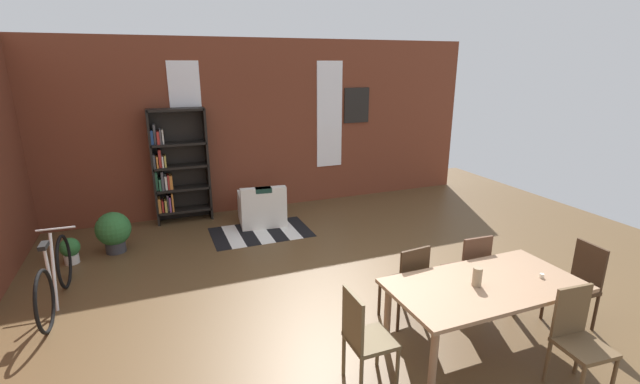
{
  "coord_description": "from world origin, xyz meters",
  "views": [
    {
      "loc": [
        -2.08,
        -3.75,
        2.84
      ],
      "look_at": [
        0.1,
        1.73,
        1.07
      ],
      "focal_mm": 24.3,
      "sensor_mm": 36.0,
      "label": 1
    }
  ],
  "objects_px": {
    "bookshelf_tall": "(176,167)",
    "potted_plant_corner": "(70,250)",
    "dining_chair_far_right": "(469,269)",
    "potted_plant_by_shelf": "(113,231)",
    "dining_chair_near_right": "(578,337)",
    "dining_table": "(484,291)",
    "dining_chair_head_left": "(364,336)",
    "vase_on_table": "(477,277)",
    "armchair_white": "(262,209)",
    "bicycle_second": "(55,278)",
    "dining_chair_head_right": "(578,282)",
    "dining_chair_far_left": "(407,281)"
  },
  "relations": [
    {
      "from": "vase_on_table",
      "to": "dining_chair_far_right",
      "type": "height_order",
      "value": "vase_on_table"
    },
    {
      "from": "armchair_white",
      "to": "bicycle_second",
      "type": "xyz_separation_m",
      "value": [
        -3.01,
        -1.83,
        0.08
      ]
    },
    {
      "from": "potted_plant_corner",
      "to": "armchair_white",
      "type": "bearing_deg",
      "value": 11.07
    },
    {
      "from": "dining_table",
      "to": "bookshelf_tall",
      "type": "relative_size",
      "value": 0.92
    },
    {
      "from": "bicycle_second",
      "to": "vase_on_table",
      "type": "bearing_deg",
      "value": -32.72
    },
    {
      "from": "bookshelf_tall",
      "to": "potted_plant_corner",
      "type": "xyz_separation_m",
      "value": [
        -1.65,
        -1.29,
        -0.8
      ]
    },
    {
      "from": "dining_chair_head_left",
      "to": "dining_chair_far_right",
      "type": "distance_m",
      "value": 1.89
    },
    {
      "from": "dining_chair_head_left",
      "to": "potted_plant_corner",
      "type": "relative_size",
      "value": 2.41
    },
    {
      "from": "dining_chair_far_left",
      "to": "armchair_white",
      "type": "xyz_separation_m",
      "value": [
        -0.71,
        3.71,
        -0.23
      ]
    },
    {
      "from": "dining_chair_far_right",
      "to": "potted_plant_by_shelf",
      "type": "relative_size",
      "value": 1.48
    },
    {
      "from": "bookshelf_tall",
      "to": "bicycle_second",
      "type": "bearing_deg",
      "value": -122.8
    },
    {
      "from": "potted_plant_corner",
      "to": "vase_on_table",
      "type": "bearing_deg",
      "value": -43.37
    },
    {
      "from": "bicycle_second",
      "to": "potted_plant_by_shelf",
      "type": "relative_size",
      "value": 2.73
    },
    {
      "from": "dining_chair_far_right",
      "to": "armchair_white",
      "type": "bearing_deg",
      "value": 112.8
    },
    {
      "from": "potted_plant_by_shelf",
      "to": "potted_plant_corner",
      "type": "height_order",
      "value": "potted_plant_by_shelf"
    },
    {
      "from": "dining_chair_far_right",
      "to": "vase_on_table",
      "type": "bearing_deg",
      "value": -127.08
    },
    {
      "from": "dining_table",
      "to": "bicycle_second",
      "type": "distance_m",
      "value": 4.9
    },
    {
      "from": "dining_chair_near_right",
      "to": "bicycle_second",
      "type": "height_order",
      "value": "dining_chair_near_right"
    },
    {
      "from": "bookshelf_tall",
      "to": "bicycle_second",
      "type": "relative_size",
      "value": 1.18
    },
    {
      "from": "potted_plant_by_shelf",
      "to": "bookshelf_tall",
      "type": "bearing_deg",
      "value": 45.88
    },
    {
      "from": "dining_chair_head_left",
      "to": "dining_chair_head_right",
      "type": "bearing_deg",
      "value": -0.09
    },
    {
      "from": "dining_chair_head_left",
      "to": "bookshelf_tall",
      "type": "height_order",
      "value": "bookshelf_tall"
    },
    {
      "from": "vase_on_table",
      "to": "armchair_white",
      "type": "xyz_separation_m",
      "value": [
        -1.02,
        4.42,
        -0.58
      ]
    },
    {
      "from": "vase_on_table",
      "to": "potted_plant_corner",
      "type": "xyz_separation_m",
      "value": [
        -4.05,
        3.83,
        -0.64
      ]
    },
    {
      "from": "dining_table",
      "to": "potted_plant_corner",
      "type": "bearing_deg",
      "value": 137.41
    },
    {
      "from": "dining_table",
      "to": "vase_on_table",
      "type": "xyz_separation_m",
      "value": [
        -0.11,
        -0.0,
        0.18
      ]
    },
    {
      "from": "dining_chair_head_left",
      "to": "dining_chair_far_left",
      "type": "xyz_separation_m",
      "value": [
        0.91,
        0.71,
        0.0
      ]
    },
    {
      "from": "dining_chair_head_right",
      "to": "potted_plant_by_shelf",
      "type": "xyz_separation_m",
      "value": [
        -4.91,
        4.03,
        -0.16
      ]
    },
    {
      "from": "bookshelf_tall",
      "to": "potted_plant_by_shelf",
      "type": "distance_m",
      "value": 1.66
    },
    {
      "from": "bookshelf_tall",
      "to": "dining_chair_near_right",
      "type": "bearing_deg",
      "value": -63.14
    },
    {
      "from": "dining_chair_head_left",
      "to": "potted_plant_by_shelf",
      "type": "relative_size",
      "value": 1.48
    },
    {
      "from": "dining_chair_far_right",
      "to": "bicycle_second",
      "type": "height_order",
      "value": "dining_chair_far_right"
    },
    {
      "from": "vase_on_table",
      "to": "dining_chair_far_left",
      "type": "bearing_deg",
      "value": 113.6
    },
    {
      "from": "armchair_white",
      "to": "potted_plant_corner",
      "type": "relative_size",
      "value": 2.23
    },
    {
      "from": "bookshelf_tall",
      "to": "dining_chair_head_right",
      "type": "bearing_deg",
      "value": -53.1
    },
    {
      "from": "dining_chair_head_right",
      "to": "dining_chair_far_right",
      "type": "distance_m",
      "value": 1.15
    },
    {
      "from": "vase_on_table",
      "to": "armchair_white",
      "type": "distance_m",
      "value": 4.57
    },
    {
      "from": "dining_chair_head_right",
      "to": "potted_plant_by_shelf",
      "type": "relative_size",
      "value": 1.48
    },
    {
      "from": "dining_chair_far_left",
      "to": "armchair_white",
      "type": "distance_m",
      "value": 3.78
    },
    {
      "from": "dining_table",
      "to": "dining_chair_near_right",
      "type": "xyz_separation_m",
      "value": [
        0.44,
        -0.71,
        -0.17
      ]
    },
    {
      "from": "dining_chair_near_right",
      "to": "potted_plant_corner",
      "type": "height_order",
      "value": "dining_chair_near_right"
    },
    {
      "from": "potted_plant_corner",
      "to": "bookshelf_tall",
      "type": "bearing_deg",
      "value": 38.13
    },
    {
      "from": "dining_chair_head_left",
      "to": "dining_chair_far_left",
      "type": "height_order",
      "value": "same"
    },
    {
      "from": "dining_chair_near_right",
      "to": "potted_plant_by_shelf",
      "type": "relative_size",
      "value": 1.48
    },
    {
      "from": "dining_chair_head_left",
      "to": "dining_chair_far_right",
      "type": "relative_size",
      "value": 1.0
    },
    {
      "from": "dining_chair_head_left",
      "to": "potted_plant_by_shelf",
      "type": "height_order",
      "value": "dining_chair_head_left"
    },
    {
      "from": "dining_table",
      "to": "potted_plant_by_shelf",
      "type": "bearing_deg",
      "value": 131.64
    },
    {
      "from": "dining_chair_head_left",
      "to": "bookshelf_tall",
      "type": "relative_size",
      "value": 0.46
    },
    {
      "from": "dining_chair_head_right",
      "to": "bicycle_second",
      "type": "bearing_deg",
      "value": 154.64
    },
    {
      "from": "potted_plant_corner",
      "to": "potted_plant_by_shelf",
      "type": "bearing_deg",
      "value": 18.7
    }
  ]
}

